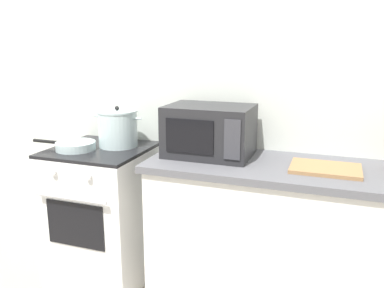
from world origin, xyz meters
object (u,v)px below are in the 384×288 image
(frying_pan, at_px, (75,146))
(cutting_board, at_px, (325,168))
(stove, at_px, (103,215))
(microwave, at_px, (210,131))
(stock_pot, at_px, (118,128))

(frying_pan, distance_m, cutting_board, 1.51)
(stove, bearing_deg, microwave, 6.33)
(frying_pan, relative_size, cutting_board, 1.24)
(frying_pan, bearing_deg, stove, 34.36)
(microwave, bearing_deg, cutting_board, -6.67)
(frying_pan, distance_m, microwave, 0.86)
(microwave, bearing_deg, frying_pan, -168.90)
(stove, relative_size, microwave, 1.84)
(stock_pot, xyz_separation_m, frying_pan, (-0.21, -0.17, -0.09))
(stove, distance_m, microwave, 0.94)
(stock_pot, xyz_separation_m, cutting_board, (1.29, -0.09, -0.11))
(stock_pot, relative_size, frying_pan, 0.76)
(cutting_board, bearing_deg, frying_pan, -176.72)
(stove, xyz_separation_m, microwave, (0.71, 0.08, 0.61))
(stock_pot, bearing_deg, microwave, -0.89)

